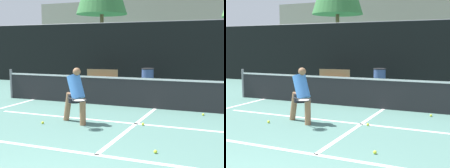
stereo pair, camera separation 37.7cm
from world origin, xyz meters
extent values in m
cube|color=white|center=(0.00, 2.30, 0.00)|extent=(11.00, 0.10, 0.01)
cube|color=white|center=(0.00, 4.71, 0.00)|extent=(8.25, 0.10, 0.01)
cube|color=white|center=(0.00, 4.52, 0.00)|extent=(0.10, 4.44, 0.01)
cylinder|color=slate|center=(-5.50, 6.74, 0.53)|extent=(0.09, 0.09, 1.07)
cube|color=#232326|center=(0.00, 6.74, 0.47)|extent=(11.00, 0.02, 0.95)
cube|color=white|center=(0.00, 6.74, 0.92)|extent=(11.00, 0.03, 0.06)
cube|color=black|center=(0.00, 11.61, 1.51)|extent=(24.00, 0.06, 3.02)
cylinder|color=slate|center=(0.00, 11.61, 3.04)|extent=(24.00, 0.04, 0.04)
cylinder|color=#8C6042|center=(-1.19, 4.12, 0.33)|extent=(0.15, 0.15, 0.66)
cylinder|color=#8C6042|center=(-1.75, 4.38, 0.38)|extent=(0.35, 0.27, 0.77)
cylinder|color=black|center=(-1.48, 4.25, 0.63)|extent=(0.32, 0.32, 0.20)
cylinder|color=#3F7ACC|center=(-1.43, 4.23, 0.93)|extent=(0.53, 0.42, 0.72)
sphere|color=#8C6042|center=(-1.39, 4.21, 1.31)|extent=(0.20, 0.20, 0.20)
cylinder|color=#262628|center=(-1.40, 3.94, 0.68)|extent=(0.29, 0.15, 0.03)
torus|color=#262628|center=(-1.12, 3.81, 0.68)|extent=(0.45, 0.45, 0.02)
cylinder|color=beige|center=(-1.12, 3.81, 0.68)|extent=(0.34, 0.34, 0.01)
sphere|color=#D1E033|center=(0.20, 4.63, 0.03)|extent=(0.07, 0.07, 0.07)
sphere|color=#D1E033|center=(0.97, 2.78, 0.03)|extent=(0.07, 0.07, 0.07)
sphere|color=#D1E033|center=(-2.18, 3.85, 0.03)|extent=(0.07, 0.07, 0.07)
sphere|color=#D1E033|center=(1.48, 6.28, 0.03)|extent=(0.07, 0.07, 0.07)
cube|color=olive|center=(-3.41, 10.35, 0.44)|extent=(1.50, 0.54, 0.04)
cube|color=olive|center=(-3.43, 10.53, 0.65)|extent=(1.46, 0.22, 0.42)
cube|color=#333338|center=(-3.99, 10.28, 0.22)|extent=(0.06, 0.32, 0.44)
cube|color=#333338|center=(-2.82, 10.42, 0.22)|extent=(0.06, 0.32, 0.44)
cylinder|color=#384C7F|center=(-1.29, 10.59, 0.46)|extent=(0.52, 0.52, 0.93)
cylinder|color=black|center=(-1.29, 10.59, 0.95)|extent=(0.55, 0.55, 0.04)
cylinder|color=brown|center=(-7.20, 19.22, 2.13)|extent=(0.28, 0.28, 4.26)
cube|color=gray|center=(0.00, 28.52, 3.24)|extent=(36.00, 2.40, 6.48)
camera|label=1|loc=(2.25, -2.62, 1.96)|focal=50.00mm
camera|label=2|loc=(2.60, -2.47, 1.96)|focal=50.00mm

